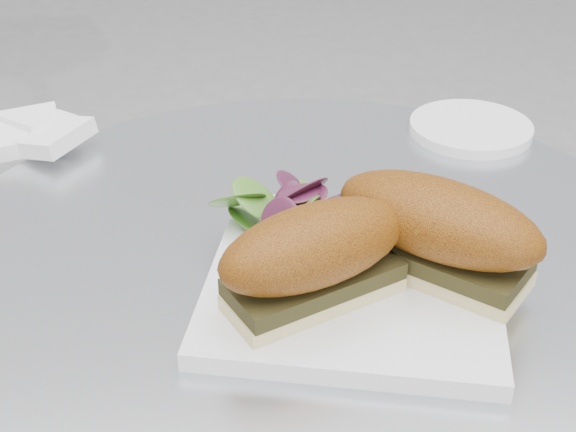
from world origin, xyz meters
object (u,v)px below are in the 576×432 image
Objects in this scene: plate at (353,281)px; sandwich_right at (437,228)px; sandwich_left at (315,255)px; saucer at (471,128)px.

sandwich_right reaches higher than plate.
sandwich_right is at bearing -10.05° from sandwich_left.
sandwich_right is (0.10, 0.03, 0.00)m from sandwich_left.
plate is at bearing -122.35° from saucer.
sandwich_left and sandwich_right have the same top height.
sandwich_left is at bearing -138.25° from plate.
sandwich_right is (0.06, -0.00, 0.05)m from plate.
sandwich_left is 1.26× the size of saucer.
sandwich_right is at bearing -111.82° from saucer.
sandwich_left reaches higher than plate.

